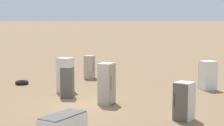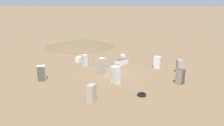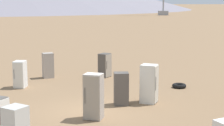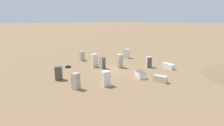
{
  "view_description": "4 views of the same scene",
  "coord_description": "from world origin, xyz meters",
  "px_view_note": "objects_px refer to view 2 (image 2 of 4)",
  "views": [
    {
      "loc": [
        -17.04,
        -2.02,
        4.0
      ],
      "look_at": [
        0.26,
        -1.32,
        1.92
      ],
      "focal_mm": 60.0,
      "sensor_mm": 36.0,
      "label": 1
    },
    {
      "loc": [
        23.16,
        6.69,
        8.02
      ],
      "look_at": [
        1.48,
        0.56,
        1.81
      ],
      "focal_mm": 35.0,
      "sensor_mm": 36.0,
      "label": 2
    },
    {
      "loc": [
        0.01,
        -16.25,
        4.92
      ],
      "look_at": [
        1.03,
        1.21,
        1.99
      ],
      "focal_mm": 60.0,
      "sensor_mm": 36.0,
      "label": 3
    },
    {
      "loc": [
        -16.89,
        15.64,
        6.46
      ],
      "look_at": [
        -0.15,
        0.64,
        0.99
      ],
      "focal_mm": 28.0,
      "sensor_mm": 36.0,
      "label": 4
    }
  ],
  "objects_px": {
    "discarded_fridge_1": "(102,66)",
    "discarded_fridge_3": "(121,62)",
    "discarded_fridge_11": "(157,62)",
    "discarded_fridge_7": "(123,57)",
    "discarded_fridge_8": "(42,73)",
    "discarded_fridge_0": "(116,72)",
    "discarded_fridge_10": "(180,76)",
    "discarded_fridge_2": "(91,93)",
    "discarded_fridge_5": "(85,60)",
    "scrap_tire": "(142,95)",
    "discarded_fridge_4": "(81,59)",
    "discarded_fridge_9": "(179,66)",
    "discarded_fridge_6": "(115,75)"
  },
  "relations": [
    {
      "from": "discarded_fridge_6",
      "to": "discarded_fridge_5",
      "type": "bearing_deg",
      "value": -19.72
    },
    {
      "from": "discarded_fridge_0",
      "to": "scrap_tire",
      "type": "relative_size",
      "value": 1.95
    },
    {
      "from": "discarded_fridge_1",
      "to": "discarded_fridge_4",
      "type": "xyz_separation_m",
      "value": [
        -4.8,
        -4.71,
        -0.62
      ]
    },
    {
      "from": "discarded_fridge_1",
      "to": "discarded_fridge_7",
      "type": "distance_m",
      "value": 7.26
    },
    {
      "from": "discarded_fridge_6",
      "to": "discarded_fridge_9",
      "type": "bearing_deg",
      "value": -114.69
    },
    {
      "from": "discarded_fridge_3",
      "to": "discarded_fridge_6",
      "type": "relative_size",
      "value": 1.04
    },
    {
      "from": "discarded_fridge_3",
      "to": "scrap_tire",
      "type": "bearing_deg",
      "value": -37.0
    },
    {
      "from": "discarded_fridge_0",
      "to": "discarded_fridge_10",
      "type": "height_order",
      "value": "discarded_fridge_0"
    },
    {
      "from": "discarded_fridge_1",
      "to": "discarded_fridge_8",
      "type": "relative_size",
      "value": 1.19
    },
    {
      "from": "discarded_fridge_7",
      "to": "discarded_fridge_8",
      "type": "bearing_deg",
      "value": 45.14
    },
    {
      "from": "discarded_fridge_2",
      "to": "discarded_fridge_11",
      "type": "bearing_deg",
      "value": -14.49
    },
    {
      "from": "discarded_fridge_10",
      "to": "discarded_fridge_1",
      "type": "bearing_deg",
      "value": 28.75
    },
    {
      "from": "discarded_fridge_3",
      "to": "discarded_fridge_6",
      "type": "xyz_separation_m",
      "value": [
        7.42,
        1.13,
        0.58
      ]
    },
    {
      "from": "discarded_fridge_5",
      "to": "discarded_fridge_6",
      "type": "xyz_separation_m",
      "value": [
        5.33,
        5.57,
        0.19
      ]
    },
    {
      "from": "discarded_fridge_1",
      "to": "discarded_fridge_9",
      "type": "bearing_deg",
      "value": -52.25
    },
    {
      "from": "discarded_fridge_6",
      "to": "discarded_fridge_10",
      "type": "bearing_deg",
      "value": -139.35
    },
    {
      "from": "discarded_fridge_4",
      "to": "discarded_fridge_3",
      "type": "bearing_deg",
      "value": -167.04
    },
    {
      "from": "discarded_fridge_1",
      "to": "discarded_fridge_2",
      "type": "distance_m",
      "value": 7.54
    },
    {
      "from": "discarded_fridge_7",
      "to": "discarded_fridge_8",
      "type": "xyz_separation_m",
      "value": [
        10.97,
        -6.38,
        0.45
      ]
    },
    {
      "from": "discarded_fridge_11",
      "to": "scrap_tire",
      "type": "distance_m",
      "value": 9.12
    },
    {
      "from": "discarded_fridge_6",
      "to": "discarded_fridge_7",
      "type": "relative_size",
      "value": 1.2
    },
    {
      "from": "discarded_fridge_5",
      "to": "discarded_fridge_1",
      "type": "bearing_deg",
      "value": -3.91
    },
    {
      "from": "discarded_fridge_11",
      "to": "discarded_fridge_9",
      "type": "bearing_deg",
      "value": -107.04
    },
    {
      "from": "discarded_fridge_11",
      "to": "discarded_fridge_10",
      "type": "bearing_deg",
      "value": -142.73
    },
    {
      "from": "discarded_fridge_2",
      "to": "discarded_fridge_6",
      "type": "height_order",
      "value": "discarded_fridge_6"
    },
    {
      "from": "discarded_fridge_2",
      "to": "discarded_fridge_3",
      "type": "height_order",
      "value": "discarded_fridge_2"
    },
    {
      "from": "discarded_fridge_2",
      "to": "discarded_fridge_7",
      "type": "relative_size",
      "value": 0.98
    },
    {
      "from": "discarded_fridge_0",
      "to": "discarded_fridge_3",
      "type": "xyz_separation_m",
      "value": [
        -6.03,
        -0.83,
        -0.43
      ]
    },
    {
      "from": "discarded_fridge_1",
      "to": "discarded_fridge_3",
      "type": "xyz_separation_m",
      "value": [
        -4.7,
        1.25,
        -0.61
      ]
    },
    {
      "from": "discarded_fridge_4",
      "to": "scrap_tire",
      "type": "height_order",
      "value": "discarded_fridge_4"
    },
    {
      "from": "discarded_fridge_5",
      "to": "discarded_fridge_6",
      "type": "relative_size",
      "value": 0.8
    },
    {
      "from": "discarded_fridge_1",
      "to": "discarded_fridge_3",
      "type": "height_order",
      "value": "discarded_fridge_1"
    },
    {
      "from": "discarded_fridge_11",
      "to": "discarded_fridge_7",
      "type": "bearing_deg",
      "value": 67.73
    },
    {
      "from": "discarded_fridge_5",
      "to": "discarded_fridge_8",
      "type": "bearing_deg",
      "value": -74.33
    },
    {
      "from": "discarded_fridge_9",
      "to": "discarded_fridge_11",
      "type": "xyz_separation_m",
      "value": [
        -1.29,
        -2.69,
        -0.04
      ]
    },
    {
      "from": "discarded_fridge_9",
      "to": "discarded_fridge_4",
      "type": "bearing_deg",
      "value": -117.94
    },
    {
      "from": "discarded_fridge_0",
      "to": "discarded_fridge_7",
      "type": "xyz_separation_m",
      "value": [
        -8.52,
        -1.18,
        -0.43
      ]
    },
    {
      "from": "discarded_fridge_9",
      "to": "discarded_fridge_11",
      "type": "bearing_deg",
      "value": -135.23
    },
    {
      "from": "discarded_fridge_5",
      "to": "scrap_tire",
      "type": "xyz_separation_m",
      "value": [
        7.55,
        8.62,
        -0.64
      ]
    },
    {
      "from": "discarded_fridge_0",
      "to": "discarded_fridge_9",
      "type": "relative_size",
      "value": 0.97
    },
    {
      "from": "discarded_fridge_2",
      "to": "discarded_fridge_11",
      "type": "distance_m",
      "value": 12.35
    },
    {
      "from": "discarded_fridge_6",
      "to": "discarded_fridge_3",
      "type": "bearing_deg",
      "value": -57.37
    },
    {
      "from": "discarded_fridge_8",
      "to": "discarded_fridge_11",
      "type": "height_order",
      "value": "discarded_fridge_8"
    },
    {
      "from": "discarded_fridge_5",
      "to": "discarded_fridge_7",
      "type": "bearing_deg",
      "value": 83.47
    },
    {
      "from": "discarded_fridge_10",
      "to": "discarded_fridge_11",
      "type": "xyz_separation_m",
      "value": [
        -4.95,
        -2.71,
        -0.0
      ]
    },
    {
      "from": "discarded_fridge_7",
      "to": "discarded_fridge_10",
      "type": "distance_m",
      "value": 11.2
    },
    {
      "from": "discarded_fridge_3",
      "to": "discarded_fridge_4",
      "type": "height_order",
      "value": "discarded_fridge_3"
    },
    {
      "from": "discarded_fridge_4",
      "to": "discarded_fridge_9",
      "type": "height_order",
      "value": "discarded_fridge_9"
    },
    {
      "from": "discarded_fridge_5",
      "to": "discarded_fridge_10",
      "type": "xyz_separation_m",
      "value": [
        3.42,
        11.93,
        0.02
      ]
    },
    {
      "from": "discarded_fridge_5",
      "to": "discarded_fridge_6",
      "type": "bearing_deg",
      "value": -8.37
    }
  ]
}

